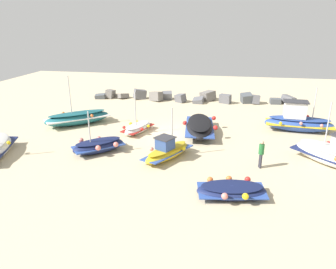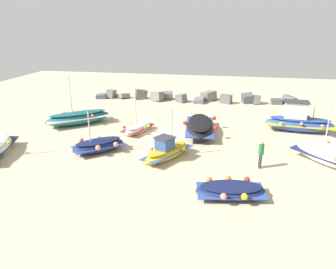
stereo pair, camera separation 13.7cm
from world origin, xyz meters
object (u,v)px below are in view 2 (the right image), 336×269
at_px(fishing_boat_1, 299,121).
at_px(fishing_boat_8, 200,127).
at_px(fishing_boat_3, 167,151).
at_px(fishing_boat_4, 78,118).
at_px(fishing_boat_0, 138,128).
at_px(fishing_boat_6, 231,191).
at_px(fishing_boat_7, 99,145).
at_px(fishing_boat_2, 334,154).
at_px(person_walking, 261,153).

xyz_separation_m(fishing_boat_1, fishing_boat_8, (-7.66, -1.96, -0.27)).
bearing_deg(fishing_boat_1, fishing_boat_3, 42.09).
bearing_deg(fishing_boat_3, fishing_boat_8, -168.06).
bearing_deg(fishing_boat_4, fishing_boat_0, -50.23).
xyz_separation_m(fishing_boat_6, fishing_boat_7, (-8.70, 4.21, 0.11)).
height_order(fishing_boat_2, fishing_boat_8, fishing_boat_2).
xyz_separation_m(fishing_boat_7, person_walking, (10.41, -0.50, 0.52)).
xyz_separation_m(fishing_boat_1, fishing_boat_6, (-5.26, -11.20, -0.45)).
xyz_separation_m(fishing_boat_0, person_walking, (8.91, -4.86, 0.62)).
bearing_deg(fishing_boat_1, fishing_boat_6, 69.21).
xyz_separation_m(fishing_boat_3, fishing_boat_8, (1.60, 5.20, 0.04)).
relative_size(fishing_boat_1, fishing_boat_2, 1.15).
distance_m(fishing_boat_2, fishing_boat_3, 10.14).
relative_size(fishing_boat_0, fishing_boat_1, 0.63).
height_order(fishing_boat_3, fishing_boat_4, fishing_boat_4).
bearing_deg(fishing_boat_3, fishing_boat_7, -63.09).
relative_size(fishing_boat_0, person_walking, 1.98).
distance_m(fishing_boat_1, fishing_boat_2, 6.31).
bearing_deg(fishing_boat_4, fishing_boat_3, -72.12).
bearing_deg(fishing_boat_4, person_walking, -61.80).
bearing_deg(fishing_boat_8, fishing_boat_2, 57.88).
height_order(fishing_boat_7, fishing_boat_8, fishing_boat_7).
xyz_separation_m(fishing_boat_1, fishing_boat_4, (-18.02, -1.59, -0.22)).
height_order(fishing_boat_6, person_walking, person_walking).
bearing_deg(person_walking, fishing_boat_1, 50.66).
height_order(fishing_boat_3, fishing_boat_6, fishing_boat_3).
height_order(fishing_boat_1, fishing_boat_3, fishing_boat_1).
distance_m(fishing_boat_7, person_walking, 10.44).
xyz_separation_m(fishing_boat_0, fishing_boat_8, (4.80, 0.67, 0.17)).
relative_size(fishing_boat_0, fishing_boat_8, 0.61).
bearing_deg(fishing_boat_4, fishing_boat_1, -34.58).
relative_size(fishing_boat_2, fishing_boat_4, 0.86).
relative_size(fishing_boat_3, person_walking, 2.39).
bearing_deg(fishing_boat_8, fishing_boat_7, -56.72).
bearing_deg(person_walking, fishing_boat_4, 143.85).
height_order(fishing_boat_8, person_walking, person_walking).
bearing_deg(fishing_boat_7, fishing_boat_6, -67.28).
height_order(fishing_boat_1, person_walking, fishing_boat_1).
bearing_deg(fishing_boat_0, fishing_boat_2, -86.52).
bearing_deg(fishing_boat_6, fishing_boat_0, 120.26).
relative_size(fishing_boat_6, fishing_boat_8, 0.66).
relative_size(fishing_boat_1, fishing_boat_3, 1.31).
height_order(fishing_boat_3, fishing_boat_7, fishing_boat_3).
xyz_separation_m(fishing_boat_3, fishing_boat_6, (4.00, -4.04, -0.14)).
bearing_deg(fishing_boat_6, fishing_boat_4, 133.22).
height_order(fishing_boat_0, fishing_boat_7, fishing_boat_0).
bearing_deg(fishing_boat_0, fishing_boat_3, -126.07).
distance_m(fishing_boat_4, person_walking, 15.63).
bearing_deg(fishing_boat_0, fishing_boat_1, -59.37).
relative_size(fishing_boat_2, fishing_boat_8, 0.83).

